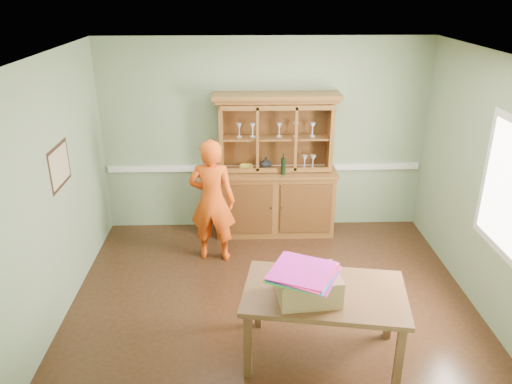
{
  "coord_description": "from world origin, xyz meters",
  "views": [
    {
      "loc": [
        -0.32,
        -4.69,
        3.32
      ],
      "look_at": [
        -0.17,
        0.4,
        1.18
      ],
      "focal_mm": 35.0,
      "sensor_mm": 36.0,
      "label": 1
    }
  ],
  "objects_px": {
    "cardboard_box": "(308,286)",
    "person": "(212,201)",
    "china_hutch": "(275,186)",
    "dining_table": "(324,299)"
  },
  "relations": [
    {
      "from": "cardboard_box",
      "to": "person",
      "type": "relative_size",
      "value": 0.33
    },
    {
      "from": "dining_table",
      "to": "person",
      "type": "distance_m",
      "value": 2.22
    },
    {
      "from": "cardboard_box",
      "to": "dining_table",
      "type": "bearing_deg",
      "value": 30.09
    },
    {
      "from": "china_hutch",
      "to": "person",
      "type": "distance_m",
      "value": 1.12
    },
    {
      "from": "china_hutch",
      "to": "dining_table",
      "type": "distance_m",
      "value": 2.66
    },
    {
      "from": "dining_table",
      "to": "cardboard_box",
      "type": "xyz_separation_m",
      "value": [
        -0.17,
        -0.1,
        0.21
      ]
    },
    {
      "from": "china_hutch",
      "to": "cardboard_box",
      "type": "bearing_deg",
      "value": -87.82
    },
    {
      "from": "china_hutch",
      "to": "person",
      "type": "bearing_deg",
      "value": -138.93
    },
    {
      "from": "cardboard_box",
      "to": "person",
      "type": "distance_m",
      "value": 2.23
    },
    {
      "from": "cardboard_box",
      "to": "person",
      "type": "bearing_deg",
      "value": 115.15
    }
  ]
}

